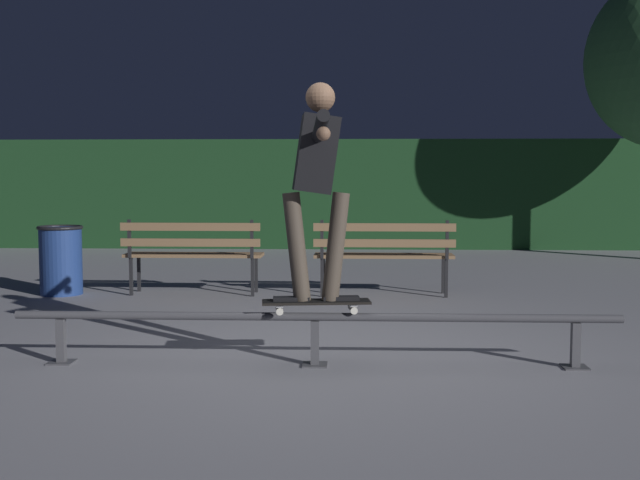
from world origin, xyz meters
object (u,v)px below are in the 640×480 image
skateboard (316,303)px  grind_rail (315,324)px  park_bench_leftmost (193,249)px  park_bench_left_center (384,250)px  skateboarder (317,172)px  trash_can (61,259)px

skateboard → grind_rail: bearing=180.0°
park_bench_leftmost → park_bench_left_center: (2.20, 0.00, 0.00)m
grind_rail → skateboarder: 1.09m
skateboard → trash_can: trash_can is taller
skateboarder → park_bench_left_center: (0.62, 3.33, -0.86)m
grind_rail → park_bench_left_center: size_ratio=2.74×
skateboard → skateboarder: size_ratio=0.51×
grind_rail → park_bench_leftmost: (-1.57, 3.33, 0.23)m
skateboard → trash_can: size_ratio=1.00×
grind_rail → skateboard: 0.16m
grind_rail → park_bench_left_center: bearing=79.2°
skateboarder → grind_rail: bearing=-178.5°
skateboarder → park_bench_left_center: 3.49m
grind_rail → skateboard: (0.01, -0.00, 0.16)m
skateboard → park_bench_leftmost: park_bench_leftmost is taller
park_bench_left_center → skateboarder: bearing=-100.6°
trash_can → skateboarder: bearing=-46.7°
skateboard → trash_can: 4.55m
park_bench_left_center → trash_can: size_ratio=2.00×
skateboard → park_bench_leftmost: bearing=115.4°
grind_rail → park_bench_leftmost: size_ratio=2.74×
trash_can → park_bench_left_center: bearing=0.3°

